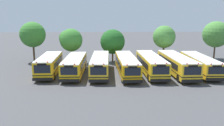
{
  "coord_description": "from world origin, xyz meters",
  "views": [
    {
      "loc": [
        -3.27,
        -32.81,
        8.44
      ],
      "look_at": [
        -1.98,
        0.0,
        1.6
      ],
      "focal_mm": 37.99,
      "sensor_mm": 36.0,
      "label": 1
    }
  ],
  "objects_px": {
    "school_bus_1": "(75,65)",
    "school_bus_3": "(127,65)",
    "school_bus_0": "(49,64)",
    "tree_4": "(216,34)",
    "tree_3": "(164,37)",
    "school_bus_2": "(100,64)",
    "tree_0": "(32,35)",
    "school_bus_6": "(200,64)",
    "tree_1": "(70,40)",
    "school_bus_4": "(151,64)",
    "school_bus_5": "(177,64)",
    "tree_2": "(113,42)"
  },
  "relations": [
    {
      "from": "school_bus_6",
      "to": "tree_3",
      "type": "relative_size",
      "value": 1.72
    },
    {
      "from": "school_bus_0",
      "to": "school_bus_3",
      "type": "height_order",
      "value": "school_bus_0"
    },
    {
      "from": "school_bus_5",
      "to": "tree_4",
      "type": "distance_m",
      "value": 15.32
    },
    {
      "from": "tree_2",
      "to": "school_bus_0",
      "type": "bearing_deg",
      "value": -138.37
    },
    {
      "from": "school_bus_6",
      "to": "tree_1",
      "type": "height_order",
      "value": "tree_1"
    },
    {
      "from": "school_bus_5",
      "to": "tree_4",
      "type": "relative_size",
      "value": 1.64
    },
    {
      "from": "tree_4",
      "to": "tree_1",
      "type": "bearing_deg",
      "value": -175.09
    },
    {
      "from": "school_bus_5",
      "to": "tree_1",
      "type": "distance_m",
      "value": 18.34
    },
    {
      "from": "school_bus_3",
      "to": "tree_4",
      "type": "relative_size",
      "value": 1.62
    },
    {
      "from": "school_bus_6",
      "to": "tree_2",
      "type": "relative_size",
      "value": 1.91
    },
    {
      "from": "tree_3",
      "to": "tree_4",
      "type": "distance_m",
      "value": 10.56
    },
    {
      "from": "school_bus_4",
      "to": "tree_2",
      "type": "relative_size",
      "value": 1.94
    },
    {
      "from": "school_bus_0",
      "to": "school_bus_3",
      "type": "distance_m",
      "value": 10.95
    },
    {
      "from": "tree_4",
      "to": "tree_0",
      "type": "bearing_deg",
      "value": -178.24
    },
    {
      "from": "school_bus_5",
      "to": "school_bus_3",
      "type": "bearing_deg",
      "value": -2.25
    },
    {
      "from": "tree_3",
      "to": "tree_4",
      "type": "xyz_separation_m",
      "value": [
        10.34,
        2.1,
        0.31
      ]
    },
    {
      "from": "school_bus_0",
      "to": "tree_1",
      "type": "height_order",
      "value": "tree_1"
    },
    {
      "from": "tree_2",
      "to": "tree_3",
      "type": "relative_size",
      "value": 0.9
    },
    {
      "from": "tree_3",
      "to": "school_bus_2",
      "type": "bearing_deg",
      "value": -143.47
    },
    {
      "from": "school_bus_2",
      "to": "school_bus_5",
      "type": "bearing_deg",
      "value": -179.77
    },
    {
      "from": "school_bus_4",
      "to": "school_bus_3",
      "type": "bearing_deg",
      "value": 2.29
    },
    {
      "from": "school_bus_4",
      "to": "tree_1",
      "type": "xyz_separation_m",
      "value": [
        -12.49,
        8.04,
        2.65
      ]
    },
    {
      "from": "school_bus_3",
      "to": "tree_3",
      "type": "relative_size",
      "value": 1.79
    },
    {
      "from": "tree_1",
      "to": "school_bus_5",
      "type": "bearing_deg",
      "value": -27.25
    },
    {
      "from": "school_bus_3",
      "to": "tree_1",
      "type": "bearing_deg",
      "value": -43.86
    },
    {
      "from": "school_bus_5",
      "to": "tree_4",
      "type": "xyz_separation_m",
      "value": [
        10.55,
        10.6,
        3.33
      ]
    },
    {
      "from": "school_bus_6",
      "to": "tree_4",
      "type": "bearing_deg",
      "value": -123.04
    },
    {
      "from": "school_bus_5",
      "to": "tree_3",
      "type": "distance_m",
      "value": 9.02
    },
    {
      "from": "school_bus_1",
      "to": "school_bus_4",
      "type": "distance_m",
      "value": 10.85
    },
    {
      "from": "school_bus_1",
      "to": "school_bus_3",
      "type": "relative_size",
      "value": 0.88
    },
    {
      "from": "school_bus_4",
      "to": "school_bus_6",
      "type": "height_order",
      "value": "school_bus_4"
    },
    {
      "from": "school_bus_2",
      "to": "tree_2",
      "type": "relative_size",
      "value": 1.92
    },
    {
      "from": "school_bus_2",
      "to": "tree_4",
      "type": "xyz_separation_m",
      "value": [
        21.46,
        10.33,
        3.36
      ]
    },
    {
      "from": "school_bus_6",
      "to": "tree_4",
      "type": "height_order",
      "value": "tree_4"
    },
    {
      "from": "school_bus_4",
      "to": "school_bus_5",
      "type": "xyz_separation_m",
      "value": [
        3.64,
        -0.27,
        0.02
      ]
    },
    {
      "from": "school_bus_0",
      "to": "tree_4",
      "type": "xyz_separation_m",
      "value": [
        28.63,
        10.25,
        3.32
      ]
    },
    {
      "from": "school_bus_5",
      "to": "school_bus_6",
      "type": "height_order",
      "value": "school_bus_5"
    },
    {
      "from": "school_bus_4",
      "to": "school_bus_6",
      "type": "bearing_deg",
      "value": 179.18
    },
    {
      "from": "tree_0",
      "to": "tree_2",
      "type": "relative_size",
      "value": 1.22
    },
    {
      "from": "school_bus_2",
      "to": "school_bus_4",
      "type": "height_order",
      "value": "school_bus_4"
    },
    {
      "from": "school_bus_1",
      "to": "school_bus_6",
      "type": "height_order",
      "value": "school_bus_1"
    },
    {
      "from": "tree_1",
      "to": "tree_3",
      "type": "xyz_separation_m",
      "value": [
        16.34,
        0.19,
        0.38
      ]
    },
    {
      "from": "school_bus_3",
      "to": "tree_4",
      "type": "xyz_separation_m",
      "value": [
        17.68,
        10.53,
        3.38
      ]
    },
    {
      "from": "tree_4",
      "to": "tree_3",
      "type": "bearing_deg",
      "value": -168.52
    },
    {
      "from": "school_bus_0",
      "to": "school_bus_1",
      "type": "distance_m",
      "value": 3.6
    },
    {
      "from": "school_bus_2",
      "to": "tree_2",
      "type": "height_order",
      "value": "tree_2"
    },
    {
      "from": "school_bus_0",
      "to": "tree_3",
      "type": "distance_m",
      "value": 20.24
    },
    {
      "from": "school_bus_0",
      "to": "school_bus_6",
      "type": "relative_size",
      "value": 0.84
    },
    {
      "from": "tree_0",
      "to": "school_bus_5",
      "type": "bearing_deg",
      "value": -22.65
    },
    {
      "from": "tree_1",
      "to": "tree_2",
      "type": "bearing_deg",
      "value": 2.92
    }
  ]
}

